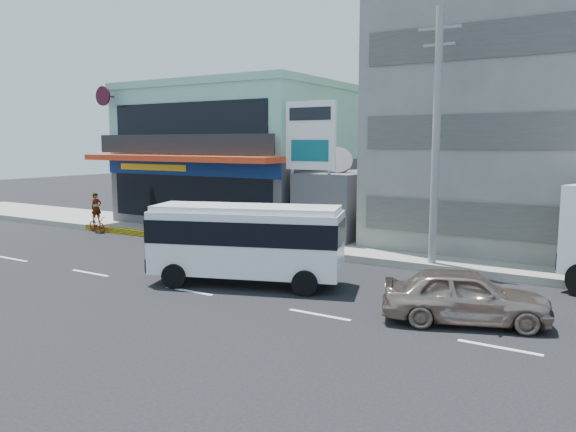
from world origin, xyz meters
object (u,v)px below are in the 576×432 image
Objects in this scene: minibus at (246,238)px; sedan at (465,296)px; shop_building at (242,159)px; billboard at (311,144)px; satellite_dish at (337,171)px; concrete_building at (575,98)px; motorcycle_rider at (97,219)px; utility_pole_near at (436,138)px.

sedan is at bearing -2.05° from minibus.
shop_building is 8.92m from billboard.
shop_building is 15.39m from minibus.
minibus is (1.12, -9.23, -1.90)m from satellite_dish.
billboard is (-0.50, -1.80, 1.35)m from satellite_dish.
motorcycle_rider is (-22.78, -8.20, -6.27)m from concrete_building.
satellite_dish is 13.75m from motorcycle_rider.
minibus is at bearing -77.67° from billboard.
shop_building is 8.54m from satellite_dish.
minibus is at bearing -83.06° from satellite_dish.
minibus is (9.12, -12.17, -2.33)m from shop_building.
concrete_building is 7.28× the size of motorcycle_rider.
utility_pole_near is (14.00, -6.55, 1.15)m from shop_building.
motorcycle_rider is (-18.78, -0.60, -4.42)m from utility_pole_near.
motorcycle_rider is (-4.78, -7.15, -3.27)m from shop_building.
concrete_building is at bearing 28.92° from billboard.
sedan is (-1.23, -13.50, -6.23)m from concrete_building.
concrete_building is 2.32× the size of billboard.
sedan is (9.27, -7.70, -4.16)m from billboard.
shop_building reaches higher than satellite_dish.
sedan is (16.77, -12.45, -3.23)m from shop_building.
shop_building is 15.50m from utility_pole_near.
utility_pole_near is 2.21× the size of sedan.
satellite_dish is 0.22× the size of billboard.
utility_pole_near reaches higher than shop_building.
motorcycle_rider is at bearing 160.13° from minibus.
billboard is at bearing 102.33° from minibus.
sedan is at bearing -47.29° from satellite_dish.
utility_pole_near is at bearing 1.83° from motorcycle_rider.
motorcycle_rider is at bearing 55.66° from sedan.
shop_building is at bearing 32.89° from sedan.
concrete_building reaches higher than billboard.
billboard is 0.69× the size of utility_pole_near.
utility_pole_near is (6.00, -3.60, 1.57)m from satellite_dish.
satellite_dish is (8.00, -2.95, -0.42)m from shop_building.
satellite_dish reaches higher than sedan.
billboard is 3.14× the size of motorcycle_rider.
minibus reaches higher than motorcycle_rider.
concrete_building is 2.28× the size of minibus.
shop_building reaches higher than sedan.
shop_building is 2.75× the size of sedan.
billboard is (-10.50, -5.80, -2.07)m from concrete_building.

